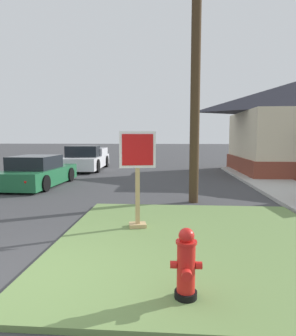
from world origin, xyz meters
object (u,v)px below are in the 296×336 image
parked_sedan_green (38,173)px  manhole_cover (116,212)px  utility_pole (196,37)px  stop_sign (138,181)px  pickup_truck_white (86,160)px  fire_hydrant (186,265)px

parked_sedan_green → manhole_cover: bearing=-45.4°
manhole_cover → parked_sedan_green: parked_sedan_green is taller
parked_sedan_green → utility_pole: size_ratio=0.45×
stop_sign → pickup_truck_white: stop_sign is taller
parked_sedan_green → pickup_truck_white: (0.30, 5.97, 0.07)m
fire_hydrant → utility_pole: utility_pole is taller
manhole_cover → parked_sedan_green: (-3.97, 4.03, 0.53)m
parked_sedan_green → fire_hydrant: bearing=-55.8°
fire_hydrant → parked_sedan_green: bearing=124.2°
stop_sign → parked_sedan_green: stop_sign is taller
manhole_cover → utility_pole: bearing=33.0°
fire_hydrant → manhole_cover: bearing=111.1°
fire_hydrant → parked_sedan_green: parked_sedan_green is taller
fire_hydrant → pickup_truck_white: 15.14m
fire_hydrant → stop_sign: size_ratio=0.42×
stop_sign → parked_sedan_green: (-4.72, 5.49, -0.54)m
pickup_truck_white → manhole_cover: bearing=-69.8°
stop_sign → utility_pole: (1.43, 2.87, 3.81)m
manhole_cover → utility_pole: 5.53m
stop_sign → utility_pole: 4.98m
manhole_cover → utility_pole: size_ratio=0.07×
fire_hydrant → parked_sedan_green: (-5.59, 8.21, 0.06)m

